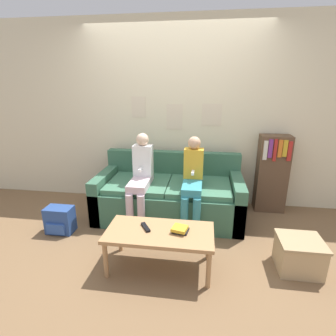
% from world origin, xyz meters
% --- Properties ---
extents(ground_plane, '(10.00, 10.00, 0.00)m').
position_xyz_m(ground_plane, '(0.00, 0.00, 0.00)').
color(ground_plane, brown).
extents(wall_back, '(8.00, 0.06, 2.60)m').
position_xyz_m(wall_back, '(0.00, 1.12, 1.30)').
color(wall_back, beige).
rests_on(wall_back, ground_plane).
extents(couch, '(1.89, 0.91, 0.81)m').
position_xyz_m(couch, '(0.00, 0.57, 0.28)').
color(couch, '#38664C').
rests_on(couch, ground_plane).
extents(coffee_table, '(1.02, 0.50, 0.40)m').
position_xyz_m(coffee_table, '(0.06, -0.52, 0.36)').
color(coffee_table, '#AD7F51').
rests_on(coffee_table, ground_plane).
extents(person_left, '(0.24, 0.61, 1.14)m').
position_xyz_m(person_left, '(-0.33, 0.36, 0.63)').
color(person_left, silver).
rests_on(person_left, ground_plane).
extents(person_right, '(0.24, 0.61, 1.12)m').
position_xyz_m(person_right, '(0.32, 0.36, 0.62)').
color(person_right, teal).
rests_on(person_right, ground_plane).
extents(tv_remote, '(0.12, 0.16, 0.02)m').
position_xyz_m(tv_remote, '(-0.08, -0.49, 0.41)').
color(tv_remote, black).
rests_on(tv_remote, coffee_table).
extents(book_stack, '(0.17, 0.16, 0.05)m').
position_xyz_m(book_stack, '(0.25, -0.50, 0.43)').
color(book_stack, black).
rests_on(book_stack, coffee_table).
extents(bookshelf, '(0.40, 0.27, 1.08)m').
position_xyz_m(bookshelf, '(1.38, 0.95, 0.54)').
color(bookshelf, brown).
rests_on(bookshelf, ground_plane).
extents(storage_box, '(0.41, 0.38, 0.32)m').
position_xyz_m(storage_box, '(1.39, -0.36, 0.16)').
color(storage_box, tan).
rests_on(storage_box, ground_plane).
extents(backpack, '(0.32, 0.23, 0.32)m').
position_xyz_m(backpack, '(-1.25, -0.05, 0.16)').
color(backpack, '#284789').
rests_on(backpack, ground_plane).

